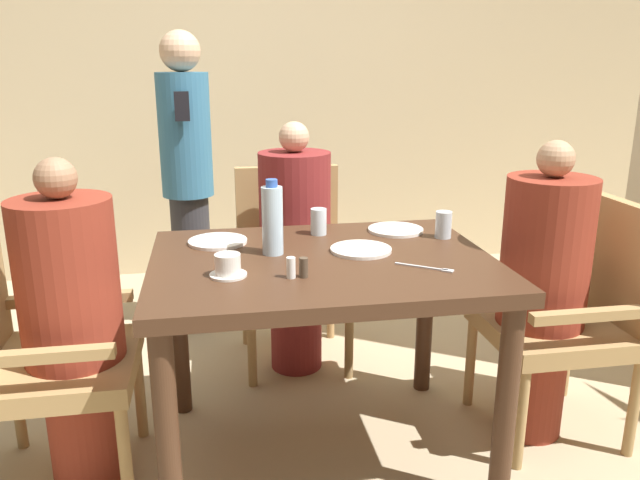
{
  "coord_description": "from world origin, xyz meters",
  "views": [
    {
      "loc": [
        -0.36,
        -2.0,
        1.41
      ],
      "look_at": [
        0.0,
        0.04,
        0.81
      ],
      "focal_mm": 35.0,
      "sensor_mm": 36.0,
      "label": 1
    }
  ],
  "objects_px": {
    "glass_tall_mid": "(319,222)",
    "diner_in_left_chair": "(73,324)",
    "plate_main_right": "(218,241)",
    "glass_tall_near": "(443,225)",
    "chair_far_side": "(292,256)",
    "plate_main_left": "(361,250)",
    "diner_in_far_chair": "(295,246)",
    "diner_in_right_chair": "(542,290)",
    "plate_dessert_center": "(396,230)",
    "teacup_with_saucer": "(228,266)",
    "standing_host": "(187,175)",
    "chair_right_side": "(574,308)",
    "water_bottle": "(272,220)",
    "chair_left_side": "(30,348)"
  },
  "relations": [
    {
      "from": "chair_left_side",
      "to": "glass_tall_near",
      "type": "bearing_deg",
      "value": 6.48
    },
    {
      "from": "chair_right_side",
      "to": "teacup_with_saucer",
      "type": "xyz_separation_m",
      "value": [
        -1.29,
        -0.14,
        0.29
      ]
    },
    {
      "from": "chair_left_side",
      "to": "teacup_with_saucer",
      "type": "distance_m",
      "value": 0.72
    },
    {
      "from": "plate_dessert_center",
      "to": "diner_in_left_chair",
      "type": "bearing_deg",
      "value": -166.29
    },
    {
      "from": "chair_far_side",
      "to": "water_bottle",
      "type": "height_order",
      "value": "water_bottle"
    },
    {
      "from": "chair_right_side",
      "to": "glass_tall_mid",
      "type": "xyz_separation_m",
      "value": [
        -0.93,
        0.29,
        0.31
      ]
    },
    {
      "from": "chair_right_side",
      "to": "glass_tall_near",
      "type": "height_order",
      "value": "chair_right_side"
    },
    {
      "from": "standing_host",
      "to": "glass_tall_near",
      "type": "relative_size",
      "value": 15.27
    },
    {
      "from": "diner_in_left_chair",
      "to": "chair_right_side",
      "type": "relative_size",
      "value": 1.23
    },
    {
      "from": "chair_right_side",
      "to": "standing_host",
      "type": "relative_size",
      "value": 0.59
    },
    {
      "from": "chair_far_side",
      "to": "teacup_with_saucer",
      "type": "distance_m",
      "value": 1.06
    },
    {
      "from": "water_bottle",
      "to": "glass_tall_mid",
      "type": "height_order",
      "value": "water_bottle"
    },
    {
      "from": "standing_host",
      "to": "plate_main_left",
      "type": "height_order",
      "value": "standing_host"
    },
    {
      "from": "chair_far_side",
      "to": "plate_main_left",
      "type": "relative_size",
      "value": 4.23
    },
    {
      "from": "diner_in_far_chair",
      "to": "glass_tall_near",
      "type": "relative_size",
      "value": 11.36
    },
    {
      "from": "plate_main_left",
      "to": "plate_main_right",
      "type": "bearing_deg",
      "value": 158.77
    },
    {
      "from": "chair_far_side",
      "to": "diner_in_right_chair",
      "type": "relative_size",
      "value": 0.8
    },
    {
      "from": "plate_main_right",
      "to": "plate_dessert_center",
      "type": "bearing_deg",
      "value": 3.69
    },
    {
      "from": "diner_in_right_chair",
      "to": "plate_main_right",
      "type": "distance_m",
      "value": 1.22
    },
    {
      "from": "teacup_with_saucer",
      "to": "plate_main_left",
      "type": "bearing_deg",
      "value": 21.45
    },
    {
      "from": "plate_dessert_center",
      "to": "chair_right_side",
      "type": "bearing_deg",
      "value": -24.67
    },
    {
      "from": "diner_in_left_chair",
      "to": "glass_tall_near",
      "type": "relative_size",
      "value": 11.07
    },
    {
      "from": "glass_tall_mid",
      "to": "diner_in_left_chair",
      "type": "bearing_deg",
      "value": -161.29
    },
    {
      "from": "diner_in_right_chair",
      "to": "plate_dessert_center",
      "type": "bearing_deg",
      "value": 149.39
    },
    {
      "from": "chair_left_side",
      "to": "plate_main_left",
      "type": "distance_m",
      "value": 1.15
    },
    {
      "from": "diner_in_right_chair",
      "to": "water_bottle",
      "type": "distance_m",
      "value": 1.04
    },
    {
      "from": "water_bottle",
      "to": "teacup_with_saucer",
      "type": "bearing_deg",
      "value": -127.73
    },
    {
      "from": "glass_tall_near",
      "to": "chair_right_side",
      "type": "bearing_deg",
      "value": -19.32
    },
    {
      "from": "chair_left_side",
      "to": "plate_main_right",
      "type": "height_order",
      "value": "chair_left_side"
    },
    {
      "from": "diner_in_left_chair",
      "to": "plate_dessert_center",
      "type": "bearing_deg",
      "value": 13.71
    },
    {
      "from": "chair_far_side",
      "to": "plate_main_left",
      "type": "xyz_separation_m",
      "value": [
        0.15,
        -0.78,
        0.26
      ]
    },
    {
      "from": "plate_main_right",
      "to": "plate_main_left",
      "type": "bearing_deg",
      "value": -21.23
    },
    {
      "from": "chair_right_side",
      "to": "plate_dessert_center",
      "type": "xyz_separation_m",
      "value": [
        -0.62,
        0.29,
        0.26
      ]
    },
    {
      "from": "plate_main_left",
      "to": "plate_dessert_center",
      "type": "distance_m",
      "value": 0.31
    },
    {
      "from": "glass_tall_near",
      "to": "teacup_with_saucer",
      "type": "bearing_deg",
      "value": -159.75
    },
    {
      "from": "diner_in_far_chair",
      "to": "plate_main_left",
      "type": "xyz_separation_m",
      "value": [
        0.15,
        -0.64,
        0.17
      ]
    },
    {
      "from": "plate_main_right",
      "to": "glass_tall_near",
      "type": "relative_size",
      "value": 2.13
    },
    {
      "from": "chair_left_side",
      "to": "teacup_with_saucer",
      "type": "xyz_separation_m",
      "value": [
        0.65,
        -0.14,
        0.29
      ]
    },
    {
      "from": "diner_in_right_chair",
      "to": "teacup_with_saucer",
      "type": "xyz_separation_m",
      "value": [
        -1.15,
        -0.14,
        0.2
      ]
    },
    {
      "from": "water_bottle",
      "to": "plate_main_right",
      "type": "bearing_deg",
      "value": 138.2
    },
    {
      "from": "plate_main_left",
      "to": "plate_main_right",
      "type": "distance_m",
      "value": 0.53
    },
    {
      "from": "teacup_with_saucer",
      "to": "water_bottle",
      "type": "xyz_separation_m",
      "value": [
        0.16,
        0.21,
        0.09
      ]
    },
    {
      "from": "diner_in_right_chair",
      "to": "glass_tall_mid",
      "type": "height_order",
      "value": "diner_in_right_chair"
    },
    {
      "from": "diner_in_left_chair",
      "to": "plate_main_right",
      "type": "height_order",
      "value": "diner_in_left_chair"
    },
    {
      "from": "diner_in_left_chair",
      "to": "diner_in_right_chair",
      "type": "relative_size",
      "value": 0.99
    },
    {
      "from": "plate_main_left",
      "to": "standing_host",
      "type": "bearing_deg",
      "value": 117.31
    },
    {
      "from": "plate_main_left",
      "to": "chair_left_side",
      "type": "bearing_deg",
      "value": -177.47
    },
    {
      "from": "diner_in_left_chair",
      "to": "water_bottle",
      "type": "relative_size",
      "value": 4.28
    },
    {
      "from": "diner_in_left_chair",
      "to": "standing_host",
      "type": "height_order",
      "value": "standing_host"
    },
    {
      "from": "water_bottle",
      "to": "glass_tall_mid",
      "type": "xyz_separation_m",
      "value": [
        0.2,
        0.22,
        -0.07
      ]
    }
  ]
}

